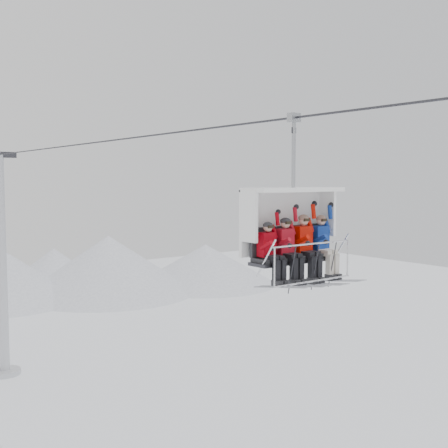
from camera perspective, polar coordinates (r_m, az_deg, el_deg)
lift_tower_right at (r=36.35m, az=-21.59°, el=-5.37°), size 2.00×1.80×13.48m
haul_cable at (r=15.84m, az=0.00°, el=9.89°), size 0.06×50.00×0.06m
chairlift_carrier at (r=13.81m, az=6.62°, el=-0.00°), size 2.67×1.17×3.98m
skier_far_left at (r=13.02m, az=4.71°, el=-2.68°), size 0.39×1.69×1.56m
skier_center_left at (r=13.40m, az=6.46°, el=-2.34°), size 0.42×1.69×1.67m
skier_center_right at (r=13.82m, az=8.27°, el=-2.06°), size 0.45×1.69×1.75m
skier_far_right at (r=14.27m, az=10.02°, el=-1.94°), size 0.43×1.69×1.69m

